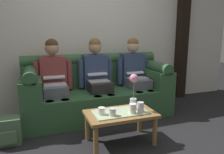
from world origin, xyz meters
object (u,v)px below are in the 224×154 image
at_px(cup_far_left, 140,107).
at_px(person_right, 135,72).
at_px(flower_vase, 134,90).
at_px(person_middle, 97,75).
at_px(coffee_table, 120,117).
at_px(cup_far_center, 113,112).
at_px(backpack_left, 8,131).
at_px(person_left, 54,77).
at_px(cup_near_right, 102,111).
at_px(cup_near_left, 133,109).
at_px(couch, 97,92).

bearing_deg(cup_far_left, person_right, 67.69).
relative_size(person_right, flower_vase, 2.83).
bearing_deg(person_middle, coffee_table, -90.00).
bearing_deg(cup_far_center, coffee_table, 33.56).
height_order(flower_vase, cup_far_center, flower_vase).
bearing_deg(backpack_left, person_right, 16.17).
bearing_deg(person_left, cup_far_left, -51.09).
bearing_deg(cup_far_center, cup_far_left, -0.19).
bearing_deg(cup_near_right, coffee_table, 2.57).
distance_m(person_right, cup_near_right, 1.36).
xyz_separation_m(flower_vase, cup_far_left, (0.04, -0.12, -0.18)).
distance_m(person_left, cup_near_left, 1.35).
bearing_deg(person_right, backpack_left, -163.83).
distance_m(coffee_table, flower_vase, 0.35).
xyz_separation_m(person_left, person_middle, (0.66, -0.00, 0.00)).
xyz_separation_m(person_middle, backpack_left, (-1.26, -0.56, -0.50)).
height_order(person_middle, backpack_left, person_middle).
bearing_deg(flower_vase, person_middle, 100.58).
height_order(flower_vase, cup_near_left, flower_vase).
xyz_separation_m(person_left, flower_vase, (0.84, -0.96, -0.03)).
bearing_deg(cup_near_left, cup_far_center, 177.70).
bearing_deg(person_middle, person_right, 0.02).
relative_size(couch, flower_vase, 5.20).
relative_size(flower_vase, cup_far_center, 5.06).
xyz_separation_m(person_left, person_right, (1.32, 0.00, -0.00)).
distance_m(flower_vase, cup_near_right, 0.46).
distance_m(coffee_table, cup_far_center, 0.19).
xyz_separation_m(person_middle, cup_near_left, (0.11, -1.09, -0.21)).
height_order(coffee_table, backpack_left, coffee_table).
height_order(couch, cup_near_right, couch).
distance_m(person_right, coffee_table, 1.24).
xyz_separation_m(cup_far_left, backpack_left, (-1.48, 0.53, -0.29)).
bearing_deg(flower_vase, person_left, 131.09).
xyz_separation_m(person_right, cup_near_right, (-0.90, -1.01, -0.22)).
bearing_deg(cup_near_left, couch, 95.80).
height_order(person_middle, cup_far_center, person_middle).
relative_size(cup_near_left, cup_near_right, 1.38).
height_order(person_left, person_middle, same).
relative_size(coffee_table, backpack_left, 2.53).
bearing_deg(cup_near_left, person_middle, 95.82).
relative_size(couch, cup_near_right, 27.56).
height_order(person_middle, cup_near_right, person_middle).
bearing_deg(person_left, person_right, 0.01).
distance_m(flower_vase, cup_near_left, 0.23).
relative_size(flower_vase, cup_far_left, 3.68).
bearing_deg(person_left, backpack_left, -137.32).
xyz_separation_m(coffee_table, flower_vase, (0.18, 0.03, 0.30)).
bearing_deg(person_left, person_middle, -0.00).
xyz_separation_m(couch, backpack_left, (-1.26, -0.56, -0.21)).
height_order(person_left, cup_near_right, person_left).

